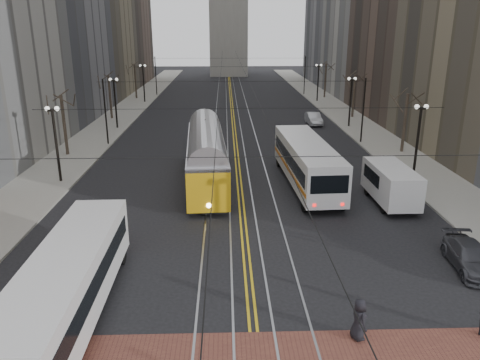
{
  "coord_description": "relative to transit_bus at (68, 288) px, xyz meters",
  "views": [
    {
      "loc": [
        -1.04,
        -16.51,
        11.38
      ],
      "look_at": [
        -0.22,
        9.04,
        3.0
      ],
      "focal_mm": 35.0,
      "sensor_mm": 36.0,
      "label": 1
    }
  ],
  "objects": [
    {
      "name": "sedan_silver",
      "position": [
        17.13,
        39.85,
        -0.78
      ],
      "size": [
        1.65,
        4.43,
        1.45
      ],
      "primitive_type": "imported",
      "rotation": [
        0.0,
        0.0,
        0.03
      ],
      "color": "#B4B8BC",
      "rests_on": "ground"
    },
    {
      "name": "cargo_van",
      "position": [
        17.34,
        12.76,
        -0.22
      ],
      "size": [
        2.31,
        5.84,
        2.57
      ],
      "primitive_type": "cube",
      "rotation": [
        0.0,
        0.0,
        0.01
      ],
      "color": "white",
      "rests_on": "ground"
    },
    {
      "name": "streetcar_rails",
      "position": [
        7.34,
        45.0,
        -1.5
      ],
      "size": [
        4.8,
        130.0,
        0.02
      ],
      "primitive_type": "cube",
      "color": "gray",
      "rests_on": "ground"
    },
    {
      "name": "sidewalk_left",
      "position": [
        -7.66,
        45.0,
        -1.43
      ],
      "size": [
        5.0,
        140.0,
        0.15
      ],
      "primitive_type": "cube",
      "color": "gray",
      "rests_on": "ground"
    },
    {
      "name": "streetcar",
      "position": [
        4.84,
        17.82,
        0.23
      ],
      "size": [
        3.52,
        14.84,
        3.47
      ],
      "primitive_type": "cube",
      "rotation": [
        0.0,
        0.0,
        0.05
      ],
      "color": "#CA9611",
      "rests_on": "ground"
    },
    {
      "name": "centre_lines",
      "position": [
        7.34,
        45.0,
        -1.49
      ],
      "size": [
        0.42,
        130.0,
        0.01
      ],
      "primitive_type": "cube",
      "color": "gold",
      "rests_on": "ground"
    },
    {
      "name": "sidewalk_right",
      "position": [
        22.34,
        45.0,
        -1.43
      ],
      "size": [
        5.0,
        140.0,
        0.15
      ],
      "primitive_type": "cube",
      "color": "gray",
      "rests_on": "ground"
    },
    {
      "name": "trolley_wires",
      "position": [
        7.34,
        34.83,
        2.27
      ],
      "size": [
        25.96,
        120.0,
        6.6
      ],
      "color": "black",
      "rests_on": "ground"
    },
    {
      "name": "pedestrian_a",
      "position": [
        11.29,
        -1.5,
        -0.64
      ],
      "size": [
        0.73,
        0.93,
        1.69
      ],
      "primitive_type": "imported",
      "rotation": [
        0.0,
        0.0,
        1.82
      ],
      "color": "black",
      "rests_on": "crosswalk_band"
    },
    {
      "name": "transit_bus",
      "position": [
        0.0,
        0.0,
        0.0
      ],
      "size": [
        2.64,
        12.05,
        3.0
      ],
      "primitive_type": "cube",
      "rotation": [
        0.0,
        0.0,
        0.01
      ],
      "color": "silver",
      "rests_on": "ground"
    },
    {
      "name": "lamp_posts",
      "position": [
        7.34,
        28.75,
        1.3
      ],
      "size": [
        27.6,
        57.2,
        5.6
      ],
      "color": "black",
      "rests_on": "ground"
    },
    {
      "name": "sedan_grey",
      "position": [
        14.38,
        26.65,
        -0.81
      ],
      "size": [
        1.68,
        4.09,
        1.39
      ],
      "primitive_type": "imported",
      "rotation": [
        0.0,
        0.0,
        -0.01
      ],
      "color": "#393C40",
      "rests_on": "ground"
    },
    {
      "name": "rear_bus",
      "position": [
        12.34,
        16.71,
        0.16
      ],
      "size": [
        3.39,
        12.88,
        3.33
      ],
      "primitive_type": "cube",
      "rotation": [
        0.0,
        0.0,
        0.05
      ],
      "color": "silver",
      "rests_on": "ground"
    },
    {
      "name": "ground",
      "position": [
        7.34,
        0.0,
        -1.5
      ],
      "size": [
        260.0,
        260.0,
        0.0
      ],
      "primitive_type": "plane",
      "color": "black",
      "rests_on": "ground"
    },
    {
      "name": "street_trees",
      "position": [
        7.34,
        35.25,
        1.3
      ],
      "size": [
        31.68,
        53.28,
        5.6
      ],
      "color": "#382D23",
      "rests_on": "ground"
    },
    {
      "name": "sedan_parked",
      "position": [
        18.29,
        3.75,
        -0.87
      ],
      "size": [
        2.23,
        4.52,
        1.27
      ],
      "primitive_type": "imported",
      "rotation": [
        0.0,
        0.0,
        -0.11
      ],
      "color": "#3D3F45",
      "rests_on": "ground"
    }
  ]
}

